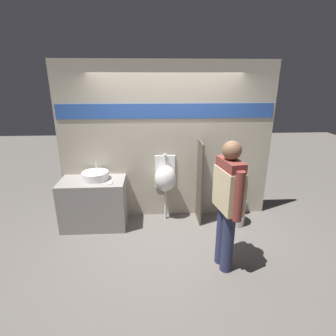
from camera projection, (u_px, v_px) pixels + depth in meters
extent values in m
plane|color=#5B5651|center=(169.00, 231.00, 4.37)|extent=(16.00, 16.00, 0.00)
cube|color=#B2A893|center=(167.00, 143.00, 4.50)|extent=(3.65, 0.06, 2.70)
cube|color=#2D56AD|center=(167.00, 111.00, 4.29)|extent=(3.58, 0.01, 0.24)
cube|color=gray|center=(94.00, 203.00, 4.42)|extent=(1.06, 0.60, 0.83)
cylinder|color=white|center=(95.00, 176.00, 4.33)|extent=(0.43, 0.43, 0.13)
cylinder|color=silver|center=(96.00, 165.00, 4.43)|extent=(0.03, 0.03, 0.14)
cube|color=#B7B7BC|center=(110.00, 182.00, 4.19)|extent=(0.07, 0.14, 0.01)
cube|color=#4C4238|center=(200.00, 182.00, 4.50)|extent=(0.03, 0.44, 1.43)
cylinder|color=silver|center=(166.00, 204.00, 4.66)|extent=(0.04, 0.04, 0.56)
ellipsoid|color=white|center=(165.00, 178.00, 4.50)|extent=(0.37, 0.30, 0.47)
cube|color=white|center=(165.00, 172.00, 4.62)|extent=(0.35, 0.02, 0.59)
cylinder|color=silver|center=(165.00, 159.00, 4.50)|extent=(0.06, 0.06, 0.16)
cylinder|color=white|center=(233.00, 212.00, 4.55)|extent=(0.39, 0.39, 0.42)
torus|color=white|center=(234.00, 200.00, 4.48)|extent=(0.41, 0.41, 0.04)
cube|color=white|center=(230.00, 186.00, 4.70)|extent=(0.39, 0.16, 0.30)
cylinder|color=silver|center=(232.00, 175.00, 4.61)|extent=(0.06, 0.06, 0.14)
cylinder|color=#282D4C|center=(228.00, 242.00, 3.35)|extent=(0.16, 0.16, 0.84)
cylinder|color=#282D4C|center=(222.00, 235.00, 3.51)|extent=(0.16, 0.16, 0.84)
cube|color=brown|center=(229.00, 186.00, 3.19)|extent=(0.27, 0.46, 0.66)
cube|color=#C6B289|center=(229.00, 190.00, 3.20)|extent=(0.30, 0.49, 0.53)
cylinder|color=brown|center=(239.00, 197.00, 2.97)|extent=(0.10, 0.10, 0.61)
cylinder|color=brown|center=(220.00, 181.00, 3.43)|extent=(0.10, 0.10, 0.61)
sphere|color=brown|center=(232.00, 150.00, 3.04)|extent=(0.23, 0.23, 0.23)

